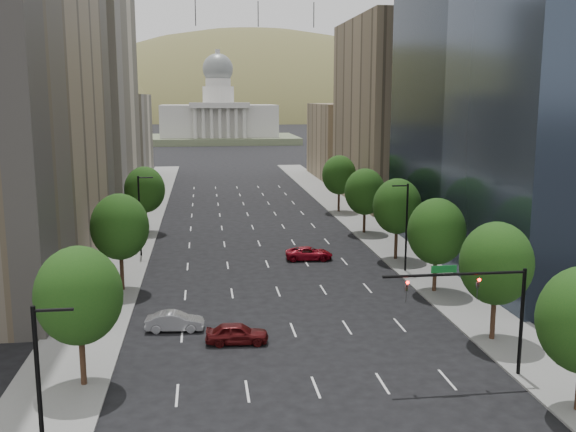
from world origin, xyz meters
name	(u,v)px	position (x,y,z in m)	size (l,w,h in m)	color
sidewalk_left	(117,268)	(-15.50, 60.00, 0.07)	(6.00, 200.00, 0.15)	slate
sidewalk_right	(409,259)	(15.50, 60.00, 0.07)	(6.00, 200.00, 0.15)	slate
midrise_cream_left	(85,96)	(-25.00, 103.00, 17.50)	(14.00, 30.00, 35.00)	beige
filler_left	(115,137)	(-25.00, 136.00, 9.00)	(14.00, 26.00, 18.00)	beige
parking_tan_right	(392,112)	(25.00, 100.00, 15.00)	(14.00, 30.00, 30.00)	#8C7759
filler_right	(348,141)	(25.00, 133.00, 8.00)	(14.00, 26.00, 16.00)	#8C7759
tree_right_1	(496,264)	(14.00, 36.00, 5.75)	(5.20, 5.20, 8.75)	#382316
tree_right_2	(437,232)	(14.00, 48.00, 5.60)	(5.20, 5.20, 8.61)	#382316
tree_right_3	(397,206)	(14.00, 60.00, 5.89)	(5.20, 5.20, 8.89)	#382316
tree_right_4	(365,192)	(14.00, 74.00, 5.46)	(5.20, 5.20, 8.46)	#382316
tree_right_5	(339,175)	(14.00, 90.00, 5.75)	(5.20, 5.20, 8.75)	#382316
tree_left_0	(79,296)	(-14.00, 32.00, 5.75)	(5.20, 5.20, 8.75)	#382316
tree_left_1	(120,227)	(-14.00, 52.00, 5.96)	(5.20, 5.20, 8.97)	#382316
tree_left_2	(145,190)	(-14.00, 78.00, 5.68)	(5.20, 5.20, 8.68)	#382316
streetlight_rn	(406,225)	(13.44, 55.00, 4.84)	(1.70, 0.20, 9.00)	black
streetlight_ls	(41,401)	(-13.44, 20.00, 4.84)	(1.70, 0.20, 9.00)	black
streetlight_ln	(140,214)	(-13.44, 65.00, 4.84)	(1.70, 0.20, 9.00)	black
traffic_signal	(485,299)	(10.53, 30.00, 5.17)	(9.12, 0.40, 7.38)	black
capitol	(219,120)	(0.00, 249.71, 8.58)	(60.00, 40.00, 35.20)	#596647
foothills	(247,157)	(34.67, 599.39, -37.78)	(720.00, 413.00, 263.00)	brown
car_maroon	(237,333)	(-4.36, 37.82, 0.76)	(1.80, 4.48, 1.53)	#480C0D
car_silver	(175,321)	(-8.87, 41.06, 0.72)	(1.53, 4.37, 1.44)	#9B9BA0
car_red_far	(309,253)	(4.69, 61.27, 0.71)	(2.35, 5.09, 1.42)	maroon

